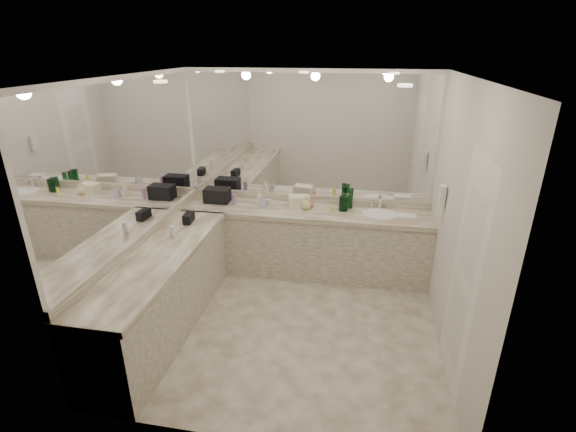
% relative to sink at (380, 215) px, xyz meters
% --- Properties ---
extents(floor, '(3.20, 3.20, 0.00)m').
position_rel_sink_xyz_m(floor, '(-0.95, -1.20, -0.90)').
color(floor, beige).
rests_on(floor, ground).
extents(ceiling, '(3.20, 3.20, 0.00)m').
position_rel_sink_xyz_m(ceiling, '(-0.95, -1.20, 1.71)').
color(ceiling, white).
rests_on(ceiling, floor).
extents(wall_back, '(3.20, 0.02, 2.60)m').
position_rel_sink_xyz_m(wall_back, '(-0.95, 0.30, 0.41)').
color(wall_back, beige).
rests_on(wall_back, floor).
extents(wall_left, '(0.02, 3.00, 2.60)m').
position_rel_sink_xyz_m(wall_left, '(-2.55, -1.20, 0.41)').
color(wall_left, beige).
rests_on(wall_left, floor).
extents(wall_right, '(0.02, 3.00, 2.60)m').
position_rel_sink_xyz_m(wall_right, '(0.65, -1.20, 0.41)').
color(wall_right, beige).
rests_on(wall_right, floor).
extents(vanity_back_base, '(3.20, 0.60, 0.84)m').
position_rel_sink_xyz_m(vanity_back_base, '(-0.95, 0.00, -0.48)').
color(vanity_back_base, beige).
rests_on(vanity_back_base, floor).
extents(vanity_back_top, '(3.20, 0.64, 0.06)m').
position_rel_sink_xyz_m(vanity_back_top, '(-0.95, -0.01, -0.03)').
color(vanity_back_top, beige).
rests_on(vanity_back_top, vanity_back_base).
extents(vanity_left_base, '(0.60, 2.40, 0.84)m').
position_rel_sink_xyz_m(vanity_left_base, '(-2.25, -1.50, -0.48)').
color(vanity_left_base, beige).
rests_on(vanity_left_base, floor).
extents(vanity_left_top, '(0.64, 2.42, 0.06)m').
position_rel_sink_xyz_m(vanity_left_top, '(-2.24, -1.50, -0.03)').
color(vanity_left_top, beige).
rests_on(vanity_left_top, vanity_left_base).
extents(backsplash_back, '(3.20, 0.04, 0.10)m').
position_rel_sink_xyz_m(backsplash_back, '(-0.95, 0.28, 0.05)').
color(backsplash_back, beige).
rests_on(backsplash_back, vanity_back_top).
extents(backsplash_left, '(0.04, 3.00, 0.10)m').
position_rel_sink_xyz_m(backsplash_left, '(-2.53, -1.20, 0.05)').
color(backsplash_left, beige).
rests_on(backsplash_left, vanity_left_top).
extents(mirror_back, '(3.12, 0.01, 1.55)m').
position_rel_sink_xyz_m(mirror_back, '(-0.95, 0.29, 0.88)').
color(mirror_back, white).
rests_on(mirror_back, wall_back).
extents(mirror_left, '(0.01, 2.92, 1.55)m').
position_rel_sink_xyz_m(mirror_left, '(-2.54, -1.20, 0.88)').
color(mirror_left, white).
rests_on(mirror_left, wall_left).
extents(sink, '(0.44, 0.44, 0.03)m').
position_rel_sink_xyz_m(sink, '(0.00, 0.00, 0.00)').
color(sink, white).
rests_on(sink, vanity_back_top).
extents(faucet, '(0.24, 0.16, 0.14)m').
position_rel_sink_xyz_m(faucet, '(0.00, 0.21, 0.07)').
color(faucet, silver).
rests_on(faucet, vanity_back_top).
extents(wall_phone, '(0.06, 0.10, 0.24)m').
position_rel_sink_xyz_m(wall_phone, '(0.61, -0.50, 0.46)').
color(wall_phone, white).
rests_on(wall_phone, wall_right).
extents(door, '(0.02, 0.82, 2.10)m').
position_rel_sink_xyz_m(door, '(0.64, -1.70, 0.16)').
color(door, white).
rests_on(door, wall_right).
extents(black_toiletry_bag, '(0.33, 0.21, 0.19)m').
position_rel_sink_xyz_m(black_toiletry_bag, '(-2.14, 0.06, 0.10)').
color(black_toiletry_bag, black).
rests_on(black_toiletry_bag, vanity_back_top).
extents(black_bag_spill, '(0.11, 0.21, 0.11)m').
position_rel_sink_xyz_m(black_bag_spill, '(-2.25, -0.67, 0.06)').
color(black_bag_spill, black).
rests_on(black_bag_spill, vanity_left_top).
extents(cream_cosmetic_case, '(0.30, 0.22, 0.15)m').
position_rel_sink_xyz_m(cream_cosmetic_case, '(-1.04, 0.07, 0.08)').
color(cream_cosmetic_case, beige).
rests_on(cream_cosmetic_case, vanity_back_top).
extents(hand_towel, '(0.24, 0.17, 0.04)m').
position_rel_sink_xyz_m(hand_towel, '(0.32, -0.07, 0.02)').
color(hand_towel, white).
rests_on(hand_towel, vanity_back_top).
extents(lotion_left, '(0.06, 0.06, 0.13)m').
position_rel_sink_xyz_m(lotion_left, '(-2.25, -1.10, 0.07)').
color(lotion_left, white).
rests_on(lotion_left, vanity_left_top).
extents(soap_bottle_a, '(0.10, 0.10, 0.19)m').
position_rel_sink_xyz_m(soap_bottle_a, '(-1.57, 0.10, 0.10)').
color(soap_bottle_a, white).
rests_on(soap_bottle_a, vanity_back_top).
extents(soap_bottle_b, '(0.08, 0.08, 0.17)m').
position_rel_sink_xyz_m(soap_bottle_b, '(-1.50, -0.01, 0.09)').
color(soap_bottle_b, '#B7B5D0').
rests_on(soap_bottle_b, vanity_back_top).
extents(soap_bottle_c, '(0.15, 0.15, 0.17)m').
position_rel_sink_xyz_m(soap_bottle_c, '(-0.94, 0.02, 0.09)').
color(soap_bottle_c, '#DDC18A').
rests_on(soap_bottle_c, vanity_back_top).
extents(green_bottle_0, '(0.07, 0.07, 0.19)m').
position_rel_sink_xyz_m(green_bottle_0, '(-0.44, 0.03, 0.10)').
color(green_bottle_0, '#145424').
rests_on(green_bottle_0, vanity_back_top).
extents(green_bottle_1, '(0.06, 0.06, 0.20)m').
position_rel_sink_xyz_m(green_bottle_1, '(-0.49, 0.03, 0.11)').
color(green_bottle_1, '#145424').
rests_on(green_bottle_1, vanity_back_top).
extents(green_bottle_2, '(0.07, 0.07, 0.18)m').
position_rel_sink_xyz_m(green_bottle_2, '(-0.38, 0.16, 0.10)').
color(green_bottle_2, '#145424').
rests_on(green_bottle_2, vanity_back_top).
extents(green_bottle_3, '(0.06, 0.06, 0.20)m').
position_rel_sink_xyz_m(green_bottle_3, '(-0.47, 0.14, 0.10)').
color(green_bottle_3, '#145424').
rests_on(green_bottle_3, vanity_back_top).
extents(amenity_bottle_0, '(0.05, 0.05, 0.07)m').
position_rel_sink_xyz_m(amenity_bottle_0, '(-1.45, 0.10, 0.04)').
color(amenity_bottle_0, silver).
rests_on(amenity_bottle_0, vanity_back_top).
extents(amenity_bottle_1, '(0.05, 0.05, 0.14)m').
position_rel_sink_xyz_m(amenity_bottle_1, '(-1.89, 0.01, 0.08)').
color(amenity_bottle_1, '#9966B2').
rests_on(amenity_bottle_1, vanity_back_top).
extents(amenity_bottle_2, '(0.05, 0.05, 0.10)m').
position_rel_sink_xyz_m(amenity_bottle_2, '(-0.62, -0.05, 0.05)').
color(amenity_bottle_2, '#F2D84C').
rests_on(amenity_bottle_2, vanity_back_top).
extents(amenity_bottle_3, '(0.05, 0.05, 0.06)m').
position_rel_sink_xyz_m(amenity_bottle_3, '(-0.88, 0.09, 0.04)').
color(amenity_bottle_3, '#E57F66').
rests_on(amenity_bottle_3, vanity_back_top).
extents(amenity_bottle_4, '(0.06, 0.06, 0.08)m').
position_rel_sink_xyz_m(amenity_bottle_4, '(-0.43, 0.11, 0.04)').
color(amenity_bottle_4, white).
rests_on(amenity_bottle_4, vanity_back_top).
extents(amenity_bottle_5, '(0.05, 0.05, 0.07)m').
position_rel_sink_xyz_m(amenity_bottle_5, '(-2.04, 0.02, 0.04)').
color(amenity_bottle_5, silver).
rests_on(amenity_bottle_5, vanity_back_top).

